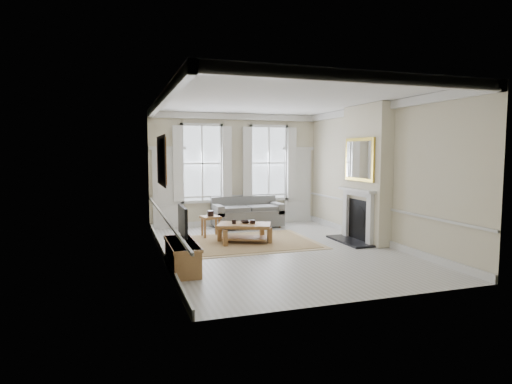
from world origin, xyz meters
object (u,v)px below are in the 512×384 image
object	(u,v)px
side_table	(211,220)
tv_stand	(182,256)
coffee_table	(244,227)
sofa	(247,215)

from	to	relation	value
side_table	tv_stand	world-z (taller)	side_table
side_table	coffee_table	size ratio (longest dim) A/B	0.38
sofa	coffee_table	size ratio (longest dim) A/B	1.38
sofa	tv_stand	xyz separation A→B (m)	(-2.54, -4.14, -0.11)
sofa	tv_stand	size ratio (longest dim) A/B	1.35
side_table	tv_stand	xyz separation A→B (m)	(-1.18, -2.94, -0.18)
sofa	tv_stand	bearing A→B (deg)	-121.55
side_table	sofa	bearing A→B (deg)	41.46
sofa	side_table	distance (m)	1.82
coffee_table	side_table	bearing A→B (deg)	145.88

